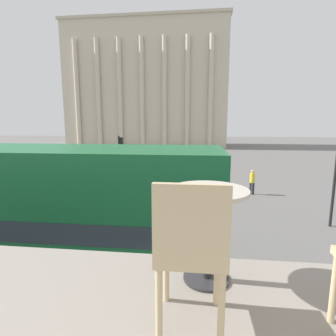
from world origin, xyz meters
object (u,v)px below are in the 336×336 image
(cafe_dining_table, at_px, (208,214))
(pedestrian_olive, at_px, (163,156))
(plaza_building_left, at_px, (149,88))
(traffic_light_mid, at_px, (120,155))
(car_navy, at_px, (190,173))
(pedestrian_yellow, at_px, (252,180))
(double_decker_bus, at_px, (6,217))
(pedestrian_white, at_px, (197,154))
(cafe_chair_0, at_px, (191,248))

(cafe_dining_table, distance_m, pedestrian_olive, 28.72)
(plaza_building_left, height_order, traffic_light_mid, plaza_building_left)
(car_navy, distance_m, pedestrian_yellow, 5.48)
(double_decker_bus, relative_size, cafe_dining_table, 14.80)
(pedestrian_olive, bearing_deg, traffic_light_mid, -22.77)
(car_navy, xyz_separation_m, pedestrian_yellow, (4.24, -3.47, 0.24))
(car_navy, height_order, pedestrian_white, pedestrian_white)
(pedestrian_yellow, bearing_deg, cafe_dining_table, 39.52)
(cafe_chair_0, distance_m, pedestrian_olive, 29.22)
(pedestrian_olive, distance_m, pedestrian_white, 4.79)
(car_navy, relative_size, pedestrian_yellow, 2.55)
(plaza_building_left, bearing_deg, cafe_dining_table, -79.12)
(pedestrian_yellow, bearing_deg, double_decker_bus, 16.26)
(traffic_light_mid, distance_m, pedestrian_white, 16.49)
(car_navy, distance_m, pedestrian_olive, 9.88)
(plaza_building_left, bearing_deg, car_navy, -74.77)
(pedestrian_white, bearing_deg, traffic_light_mid, 142.14)
(cafe_dining_table, bearing_deg, pedestrian_yellow, 77.12)
(double_decker_bus, xyz_separation_m, pedestrian_yellow, (8.45, 11.58, -1.31))
(double_decker_bus, height_order, pedestrian_olive, double_decker_bus)
(cafe_chair_0, bearing_deg, pedestrian_olive, 94.73)
(traffic_light_mid, bearing_deg, cafe_dining_table, -70.89)
(pedestrian_yellow, relative_size, pedestrian_white, 1.01)
(cafe_dining_table, height_order, cafe_chair_0, cafe_chair_0)
(car_navy, bearing_deg, pedestrian_yellow, 126.81)
(plaza_building_left, height_order, car_navy, plaza_building_left)
(cafe_dining_table, relative_size, pedestrian_yellow, 0.44)
(double_decker_bus, distance_m, pedestrian_olive, 24.37)
(traffic_light_mid, relative_size, pedestrian_olive, 2.20)
(car_navy, xyz_separation_m, pedestrian_white, (0.59, 11.92, 0.23))
(pedestrian_olive, bearing_deg, plaza_building_left, 176.21)
(double_decker_bus, relative_size, pedestrian_olive, 6.21)
(double_decker_bus, bearing_deg, cafe_dining_table, -38.09)
(double_decker_bus, distance_m, cafe_dining_table, 6.52)
(plaza_building_left, height_order, pedestrian_yellow, plaza_building_left)
(pedestrian_olive, bearing_deg, double_decker_bus, -19.23)
(pedestrian_white, bearing_deg, car_navy, 157.88)
(plaza_building_left, relative_size, pedestrian_yellow, 19.99)
(plaza_building_left, relative_size, car_navy, 7.83)
(cafe_chair_0, height_order, car_navy, cafe_chair_0)
(cafe_dining_table, bearing_deg, traffic_light_mid, 109.11)
(cafe_chair_0, xyz_separation_m, plaza_building_left, (-10.67, 56.63, 8.48))
(pedestrian_olive, xyz_separation_m, pedestrian_yellow, (7.64, -12.75, -0.06))
(cafe_dining_table, bearing_deg, double_decker_bus, 141.09)
(cafe_dining_table, height_order, car_navy, cafe_dining_table)
(cafe_dining_table, relative_size, traffic_light_mid, 0.19)
(traffic_light_mid, bearing_deg, plaza_building_left, 97.63)
(cafe_chair_0, relative_size, pedestrian_yellow, 0.55)
(traffic_light_mid, bearing_deg, car_navy, 38.16)
(plaza_building_left, bearing_deg, pedestrian_yellow, -70.54)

